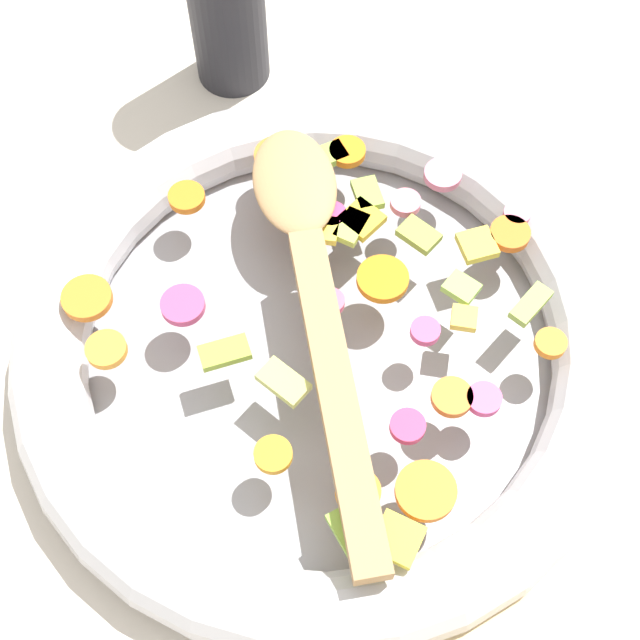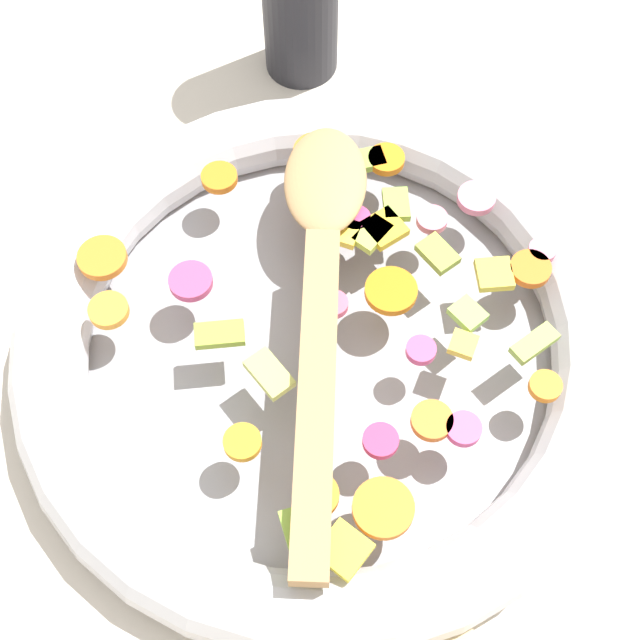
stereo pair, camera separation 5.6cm
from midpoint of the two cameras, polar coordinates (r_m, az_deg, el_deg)
The scene contains 4 objects.
ground_plane at distance 0.61m, azimuth 2.64°, elevation -2.51°, with size 4.00×4.00×0.00m, color beige.
skillet at distance 0.59m, azimuth 2.73°, elevation -1.56°, with size 0.40×0.40×0.05m.
chopped_vegetables at distance 0.57m, azimuth 4.99°, elevation 0.86°, with size 0.30×0.30×0.01m.
wooden_spoon at distance 0.56m, azimuth 2.94°, elevation 2.48°, with size 0.30×0.17×0.01m.
Camera 2 is at (-0.25, 0.11, 0.54)m, focal length 50.00 mm.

